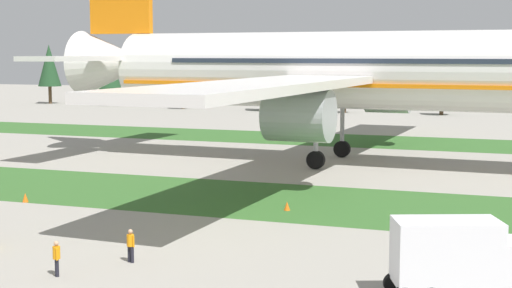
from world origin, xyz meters
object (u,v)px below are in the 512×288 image
ground_crew_marshaller (57,257)px  taxiway_marker_0 (287,206)px  ground_crew_loader (131,244)px  taxiway_marker_3 (25,198)px  catering_truck (467,257)px  airliner (357,70)px

ground_crew_marshaller → taxiway_marker_0: size_ratio=2.85×
ground_crew_loader → taxiway_marker_3: size_ratio=2.61×
ground_crew_marshaller → catering_truck: bearing=60.3°
ground_crew_loader → taxiway_marker_3: bearing=-17.5°
ground_crew_marshaller → ground_crew_loader: 4.00m
catering_truck → taxiway_marker_3: bearing=-132.0°
ground_crew_marshaller → taxiway_marker_3: ground_crew_marshaller is taller
catering_truck → taxiway_marker_0: 20.62m
catering_truck → ground_crew_loader: size_ratio=4.21×
catering_truck → ground_crew_marshaller: (-18.89, -2.82, -1.01)m
ground_crew_loader → taxiway_marker_0: size_ratio=2.85×
taxiway_marker_0 → catering_truck: bearing=-50.4°
taxiway_marker_0 → taxiway_marker_3: size_ratio=0.92×
airliner → taxiway_marker_3: 33.67m
airliner → ground_crew_loader: airliner is taller
ground_crew_loader → taxiway_marker_0: bearing=-83.0°
taxiway_marker_3 → ground_crew_marshaller: bearing=-49.4°
airliner → ground_crew_marshaller: 43.05m
airliner → taxiway_marker_3: (-18.33, -26.85, -8.76)m
ground_crew_marshaller → ground_crew_loader: (2.16, 3.37, 0.00)m
ground_crew_loader → ground_crew_marshaller: bearing=77.6°
taxiway_marker_0 → taxiway_marker_3: 19.01m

